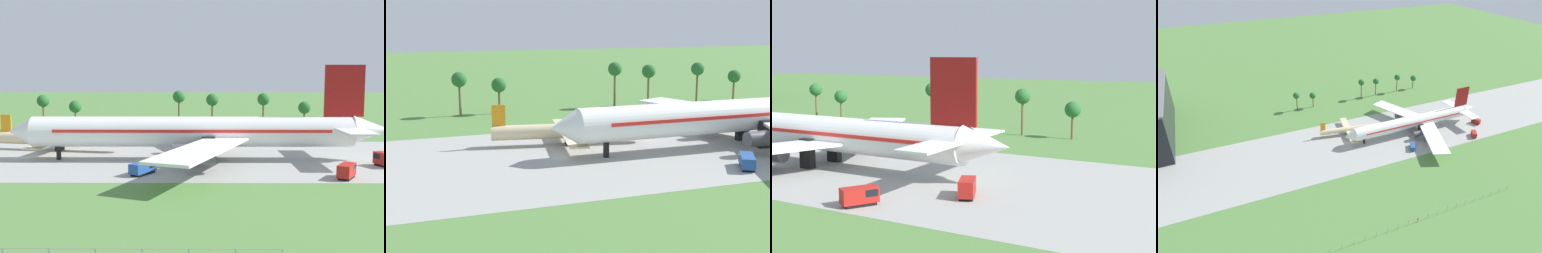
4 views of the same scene
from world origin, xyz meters
TOP-DOWN VIEW (x-y plane):
  - ground_plane at (0.00, 0.00)m, footprint 600.00×600.00m
  - taxiway_strip at (0.00, 0.00)m, footprint 320.00×44.00m
  - jet_airliner at (33.61, -2.38)m, footprint 73.80×59.50m
  - regional_aircraft at (2.94, 8.55)m, footprint 27.98×25.32m
  - baggage_tug at (23.90, -15.51)m, footprint 4.44×5.65m
  - palm_tree_row at (27.94, 44.98)m, footprint 79.70×3.60m

SIDE VIEW (x-z plane):
  - ground_plane at x=0.00m, z-range 0.00..0.00m
  - taxiway_strip at x=0.00m, z-range 0.00..0.02m
  - baggage_tug at x=23.90m, z-range 0.10..2.16m
  - regional_aircraft at x=2.94m, z-range -1.30..6.33m
  - jet_airliner at x=33.61m, z-range -3.71..14.68m
  - palm_tree_row at x=27.94m, z-range 2.30..13.94m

